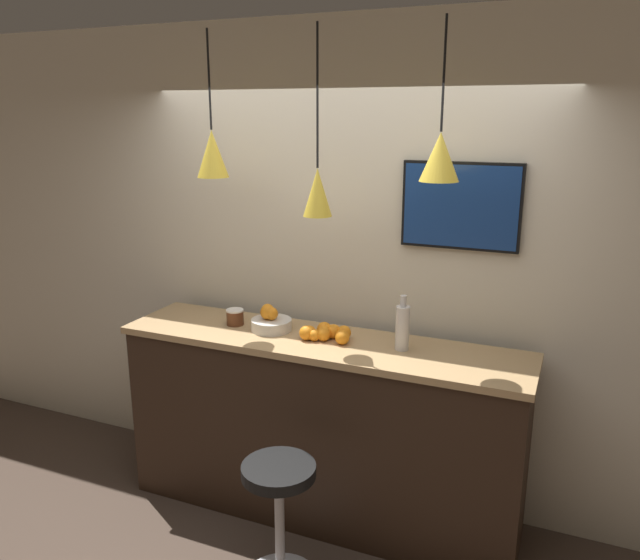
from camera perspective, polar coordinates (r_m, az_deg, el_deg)
back_wall at (r=3.80m, az=2.31°, el=1.13°), size 8.00×0.06×2.90m
service_counter at (r=3.79m, az=0.00°, el=-13.39°), size 2.37×0.56×1.12m
bar_stool at (r=3.33m, az=-3.75°, el=-19.65°), size 0.39×0.39×0.68m
fruit_bowl at (r=3.70m, az=-4.54°, el=-3.76°), size 0.24×0.24×0.15m
orange_pile at (r=3.54m, az=0.55°, el=-4.83°), size 0.29×0.18×0.08m
juice_bottle at (r=3.39m, az=7.55°, el=-4.27°), size 0.08×0.08×0.31m
spread_jar at (r=3.81m, az=-7.77°, el=-3.38°), size 0.11×0.11×0.10m
pendant_lamp_left at (r=3.61m, az=-9.82°, el=11.35°), size 0.18×0.18×0.79m
pendant_lamp_middle at (r=3.32m, az=-0.23°, el=8.14°), size 0.15×0.15×0.97m
pendant_lamp_right at (r=3.11m, az=10.91°, el=11.04°), size 0.19×0.19×0.76m
mounted_tv at (r=3.49m, az=12.74°, el=6.61°), size 0.65×0.04×0.48m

